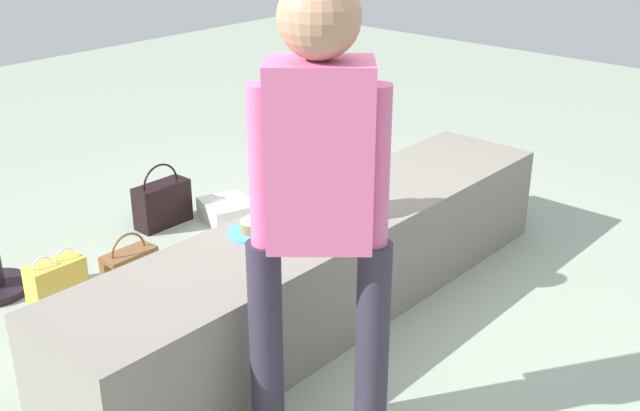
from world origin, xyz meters
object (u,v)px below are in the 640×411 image
at_px(handbag_black_leather, 162,203).
at_px(handbag_brown_canvas, 131,273).
at_px(water_bottle_near_gift, 360,202).
at_px(cake_box_white, 227,210).
at_px(child_seated, 324,174).
at_px(adult_standing, 319,186).
at_px(gift_bag, 58,293).
at_px(party_cup_red, 319,210).
at_px(cake_plate, 252,229).

bearing_deg(handbag_black_leather, handbag_brown_canvas, -138.23).
distance_m(water_bottle_near_gift, handbag_brown_canvas, 1.52).
bearing_deg(handbag_brown_canvas, cake_box_white, 19.96).
relative_size(child_seated, water_bottle_near_gift, 2.21).
height_order(adult_standing, cake_box_white, adult_standing).
height_order(gift_bag, party_cup_red, gift_bag).
bearing_deg(gift_bag, adult_standing, -81.70).
xyz_separation_m(water_bottle_near_gift, party_cup_red, (-0.17, 0.18, -0.05)).
height_order(child_seated, handbag_black_leather, child_seated).
height_order(child_seated, handbag_brown_canvas, child_seated).
bearing_deg(cake_box_white, water_bottle_near_gift, -45.99).
bearing_deg(handbag_brown_canvas, adult_standing, -96.92).
distance_m(gift_bag, handbag_black_leather, 1.15).
distance_m(child_seated, handbag_black_leather, 1.51).
distance_m(child_seated, cake_box_white, 1.41).
bearing_deg(gift_bag, water_bottle_near_gift, -8.04).
relative_size(gift_bag, handbag_black_leather, 0.97).
distance_m(child_seated, party_cup_red, 1.31).
xyz_separation_m(cake_plate, handbag_black_leather, (0.46, 1.27, -0.38)).
bearing_deg(cake_box_white, child_seated, -110.68).
bearing_deg(child_seated, party_cup_red, 42.76).
distance_m(handbag_black_leather, handbag_brown_canvas, 0.86).
xyz_separation_m(handbag_black_leather, handbag_brown_canvas, (-0.64, -0.57, -0.01)).
bearing_deg(handbag_black_leather, child_seated, -95.55).
bearing_deg(cake_plate, adult_standing, -116.46).
distance_m(child_seated, gift_bag, 1.34).
height_order(gift_bag, cake_box_white, gift_bag).
relative_size(water_bottle_near_gift, handbag_black_leather, 0.57).
bearing_deg(cake_plate, cake_box_white, 53.51).
distance_m(child_seated, water_bottle_near_gift, 1.31).
xyz_separation_m(cake_plate, cake_box_white, (0.77, 1.04, -0.46)).
bearing_deg(gift_bag, party_cup_red, -2.83).
height_order(cake_box_white, handbag_black_leather, handbag_black_leather).
xyz_separation_m(child_seated, party_cup_red, (0.83, 0.77, -0.66)).
distance_m(adult_standing, gift_bag, 1.66).
xyz_separation_m(party_cup_red, handbag_black_leather, (-0.69, 0.63, 0.09)).
distance_m(cake_box_white, handbag_black_leather, 0.39).
distance_m(cake_plate, cake_box_white, 1.37).
relative_size(water_bottle_near_gift, handbag_brown_canvas, 0.63).
bearing_deg(child_seated, gift_bag, 135.95).
xyz_separation_m(party_cup_red, cake_box_white, (-0.39, 0.40, 0.01)).
bearing_deg(child_seated, handbag_brown_canvas, 121.54).
relative_size(gift_bag, water_bottle_near_gift, 1.71).
distance_m(child_seated, handbag_brown_canvas, 1.13).
bearing_deg(cake_box_white, handbag_black_leather, 143.09).
bearing_deg(party_cup_red, water_bottle_near_gift, -46.62).
bearing_deg(handbag_black_leather, water_bottle_near_gift, -43.08).
xyz_separation_m(adult_standing, handbag_black_leather, (0.81, 1.96, -0.87)).
xyz_separation_m(child_seated, adult_standing, (-0.67, -0.57, 0.30)).
distance_m(party_cup_red, handbag_brown_canvas, 1.34).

